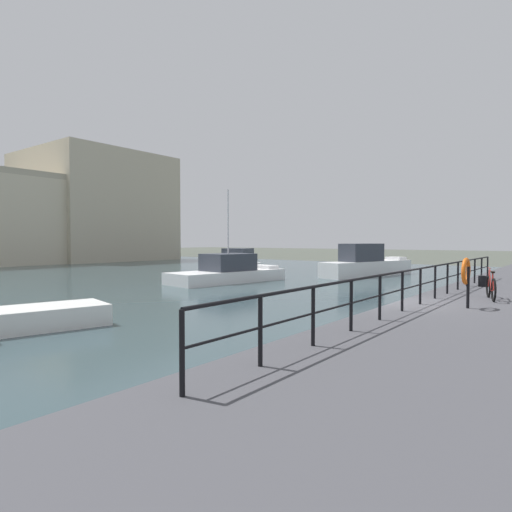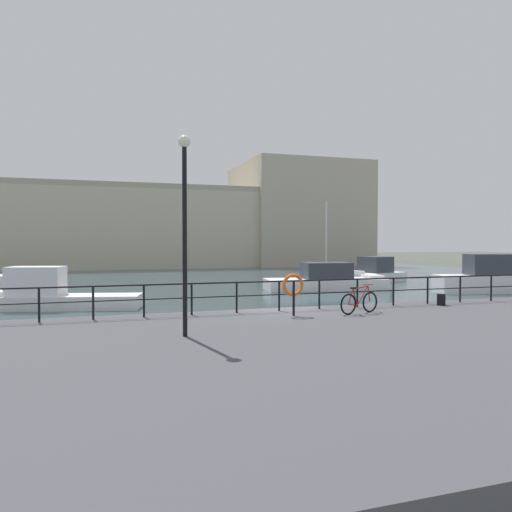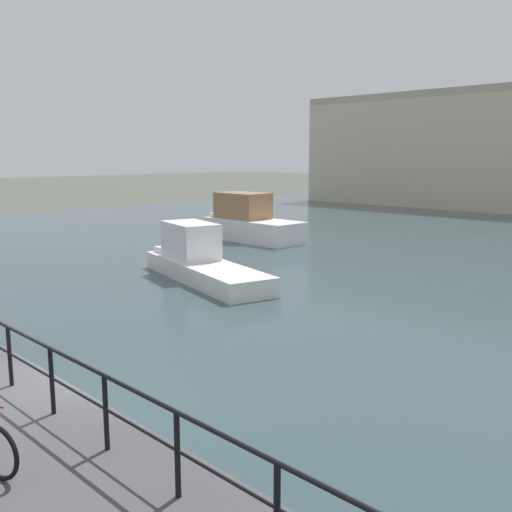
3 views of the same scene
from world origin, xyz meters
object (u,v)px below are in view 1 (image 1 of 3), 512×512
moored_red_daysailer (228,272)px  moored_white_yacht (237,264)px  parked_bicycle (491,287)px  life_ring_stand (466,273)px  moored_cabin_cruiser (366,264)px  mooring_bollard (482,281)px

moored_red_daysailer → moored_white_yacht: (7.06, 5.12, 0.07)m
parked_bicycle → life_ring_stand: (-2.33, 0.26, 0.59)m
moored_red_daysailer → moored_cabin_cruiser: 11.98m
moored_red_daysailer → mooring_bollard: moored_red_daysailer is taller
moored_white_yacht → mooring_bollard: 23.86m
parked_bicycle → mooring_bollard: bearing=-3.9°
moored_cabin_cruiser → life_ring_stand: (-20.24, -11.50, 1.03)m
moored_red_daysailer → life_ring_stand: bearing=-110.9°
moored_red_daysailer → moored_cabin_cruiser: moored_red_daysailer is taller
mooring_bollard → moored_cabin_cruiser: bearing=38.1°
parked_bicycle → moored_red_daysailer: bearing=50.4°
moored_cabin_cruiser → moored_white_yacht: bearing=122.2°
mooring_bollard → life_ring_stand: life_ring_stand is taller
parked_bicycle → mooring_bollard: 4.22m
moored_white_yacht → mooring_bollard: moored_white_yacht is taller
moored_cabin_cruiser → mooring_bollard: bearing=-127.9°
moored_cabin_cruiser → parked_bicycle: 21.43m
moored_red_daysailer → mooring_bollard: (-3.22, -16.42, 0.53)m
moored_cabin_cruiser → parked_bicycle: (-17.91, -11.76, 0.44)m
moored_red_daysailer → moored_white_yacht: 8.72m
moored_cabin_cruiser → life_ring_stand: moored_cabin_cruiser is taller
moored_white_yacht → life_ring_stand: size_ratio=4.40×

